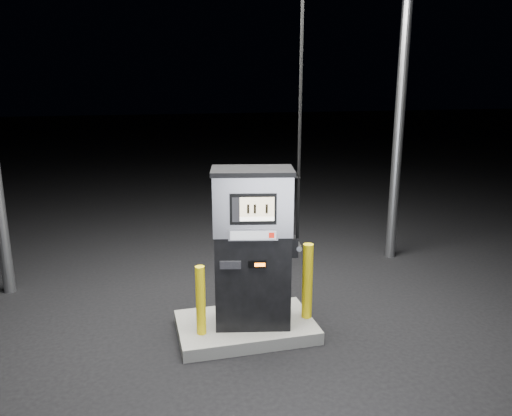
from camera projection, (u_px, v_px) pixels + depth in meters
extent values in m
plane|color=black|center=(246.00, 333.00, 5.96)|extent=(80.00, 80.00, 0.00)
cube|color=#605F5B|center=(246.00, 327.00, 5.95)|extent=(1.60, 1.00, 0.15)
cylinder|color=gray|center=(399.00, 124.00, 7.99)|extent=(0.16, 0.16, 4.50)
cube|color=black|center=(253.00, 278.00, 5.77)|extent=(0.93, 0.66, 1.12)
cube|color=#A9A9B0|center=(252.00, 203.00, 5.54)|extent=(0.96, 0.68, 0.67)
cube|color=black|center=(252.00, 171.00, 5.45)|extent=(1.00, 0.72, 0.05)
cube|color=black|center=(253.00, 209.00, 5.29)|extent=(0.50, 0.13, 0.34)
cube|color=beige|center=(257.00, 207.00, 5.27)|extent=(0.36, 0.08, 0.21)
cube|color=white|center=(257.00, 219.00, 5.31)|extent=(0.36, 0.08, 0.04)
cube|color=#A9A9B0|center=(253.00, 235.00, 5.36)|extent=(0.53, 0.14, 0.13)
cube|color=#A5A8AD|center=(253.00, 235.00, 5.35)|extent=(0.48, 0.11, 0.09)
cube|color=#A9160B|center=(272.00, 235.00, 5.36)|extent=(0.06, 0.02, 0.06)
cube|color=black|center=(257.00, 265.00, 5.45)|extent=(0.20, 0.06, 0.08)
cube|color=#FF670C|center=(260.00, 265.00, 5.44)|extent=(0.11, 0.03, 0.04)
cube|color=black|center=(230.00, 265.00, 5.44)|extent=(0.23, 0.07, 0.09)
cube|color=black|center=(294.00, 246.00, 5.69)|extent=(0.12, 0.18, 0.22)
cylinder|color=gray|center=(298.00, 246.00, 5.69)|extent=(0.10, 0.21, 0.06)
cylinder|color=black|center=(300.00, 114.00, 5.27)|extent=(0.04, 0.04, 2.77)
cylinder|color=yellow|center=(201.00, 300.00, 5.55)|extent=(0.14, 0.14, 0.80)
cylinder|color=yellow|center=(307.00, 281.00, 5.93)|extent=(0.14, 0.14, 0.92)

